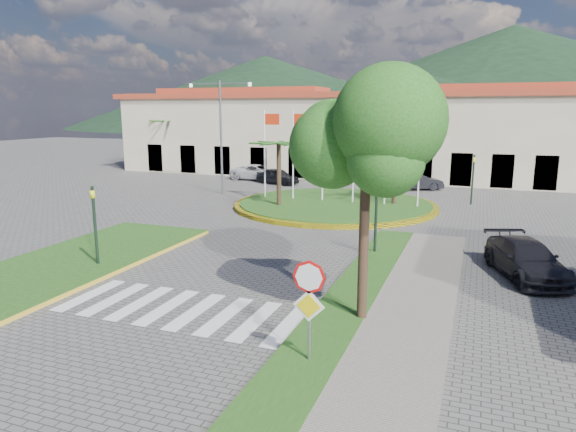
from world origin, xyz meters
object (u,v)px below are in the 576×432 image
(stop_sign, at_px, (309,296))
(car_dark_a, at_px, (278,176))
(white_van, at_px, (258,172))
(car_side_right, at_px, (526,259))
(deciduous_tree, at_px, (367,142))
(roundabout_island, at_px, (335,204))
(car_dark_b, at_px, (417,181))

(stop_sign, bearing_deg, car_dark_a, 113.14)
(white_van, distance_m, car_side_right, 28.68)
(car_dark_a, bearing_deg, deciduous_tree, -135.08)
(roundabout_island, relative_size, car_dark_b, 3.26)
(stop_sign, bearing_deg, car_dark_b, 91.89)
(white_van, bearing_deg, car_side_right, -132.46)
(stop_sign, bearing_deg, car_side_right, 60.07)
(car_side_right, bearing_deg, deciduous_tree, -146.64)
(roundabout_island, distance_m, car_side_right, 14.88)
(roundabout_island, relative_size, car_side_right, 2.77)
(stop_sign, distance_m, car_side_right, 10.70)
(roundabout_island, bearing_deg, stop_sign, -76.27)
(roundabout_island, xyz_separation_m, car_side_right, (10.20, -10.82, 0.49))
(white_van, bearing_deg, roundabout_island, -131.84)
(white_van, distance_m, car_dark_b, 13.66)
(car_side_right, bearing_deg, car_dark_b, 88.20)
(stop_sign, distance_m, white_van, 33.27)
(car_dark_a, xyz_separation_m, car_dark_b, (11.12, 0.77, -0.00))
(roundabout_island, bearing_deg, car_dark_a, 131.13)
(stop_sign, height_order, deciduous_tree, deciduous_tree)
(roundabout_island, relative_size, deciduous_tree, 1.87)
(car_dark_b, bearing_deg, deciduous_tree, 159.67)
(roundabout_island, height_order, deciduous_tree, deciduous_tree)
(deciduous_tree, distance_m, car_side_right, 8.99)
(roundabout_island, height_order, white_van, roundabout_island)
(roundabout_island, relative_size, car_dark_a, 3.37)
(roundabout_island, xyz_separation_m, car_dark_a, (-7.18, 8.22, 0.47))
(stop_sign, relative_size, deciduous_tree, 0.39)
(stop_sign, distance_m, car_dark_b, 29.06)
(roundabout_island, xyz_separation_m, car_dark_b, (3.94, 8.99, 0.47))
(stop_sign, bearing_deg, white_van, 116.02)
(white_van, relative_size, car_dark_a, 1.26)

